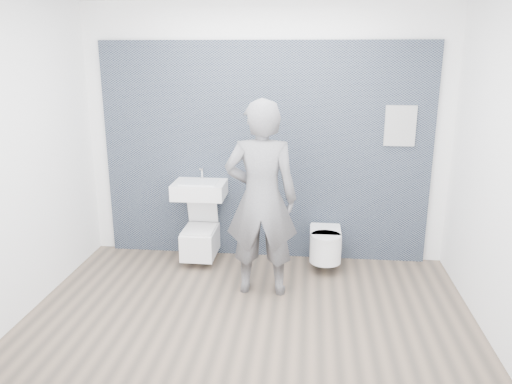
# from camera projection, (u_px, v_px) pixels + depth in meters

# --- Properties ---
(ground) EXTENTS (4.00, 4.00, 0.00)m
(ground) POSITION_uv_depth(u_px,v_px,m) (249.00, 318.00, 4.43)
(ground) COLOR brown
(ground) RESTS_ON ground
(room_shell) EXTENTS (4.00, 4.00, 4.00)m
(room_shell) POSITION_uv_depth(u_px,v_px,m) (248.00, 123.00, 3.95)
(room_shell) COLOR white
(room_shell) RESTS_ON ground
(tile_wall) EXTENTS (3.60, 0.06, 2.40)m
(tile_wall) POSITION_uv_depth(u_px,v_px,m) (264.00, 254.00, 5.83)
(tile_wall) COLOR black
(tile_wall) RESTS_ON ground
(washbasin) EXTENTS (0.56, 0.42, 0.42)m
(washbasin) POSITION_uv_depth(u_px,v_px,m) (200.00, 189.00, 5.45)
(washbasin) COLOR white
(washbasin) RESTS_ON ground
(toilet_square) EXTENTS (0.36, 0.51, 0.69)m
(toilet_square) POSITION_uv_depth(u_px,v_px,m) (200.00, 240.00, 5.56)
(toilet_square) COLOR white
(toilet_square) RESTS_ON ground
(toilet_rounded) EXTENTS (0.34, 0.57, 0.31)m
(toilet_rounded) POSITION_uv_depth(u_px,v_px,m) (325.00, 244.00, 5.38)
(toilet_rounded) COLOR white
(toilet_rounded) RESTS_ON ground
(info_placard) EXTENTS (0.32, 0.03, 0.43)m
(info_placard) POSITION_uv_depth(u_px,v_px,m) (389.00, 261.00, 5.64)
(info_placard) COLOR silver
(info_placard) RESTS_ON ground
(visitor) EXTENTS (0.70, 0.47, 1.89)m
(visitor) POSITION_uv_depth(u_px,v_px,m) (261.00, 199.00, 4.69)
(visitor) COLOR slate
(visitor) RESTS_ON ground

